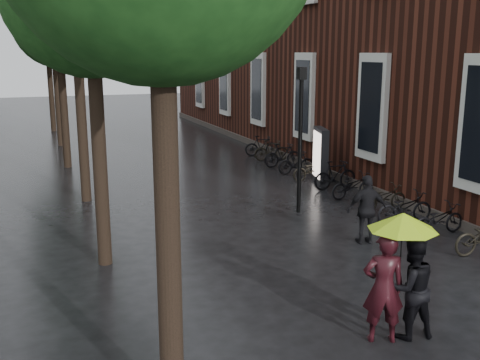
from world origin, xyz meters
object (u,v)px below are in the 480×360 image
person_burgundy (383,288)px  pedestrian_walking (367,210)px  person_black (411,288)px  parked_bicycles (340,179)px  ad_lightbox (320,156)px  lamp_post (300,126)px

person_burgundy → pedestrian_walking: bearing=-98.9°
person_black → pedestrian_walking: size_ratio=1.00×
parked_bicycles → ad_lightbox: 1.62m
pedestrian_walking → parked_bicycles: 5.46m
pedestrian_walking → parked_bicycles: pedestrian_walking is taller
person_burgundy → person_black: size_ratio=1.07×
person_black → parked_bicycles: person_black is taller
pedestrian_walking → parked_bicycles: size_ratio=0.12×
pedestrian_walking → lamp_post: 3.66m
ad_lightbox → person_burgundy: bearing=-97.9°
pedestrian_walking → person_black: bearing=77.1°
ad_lightbox → lamp_post: bearing=-111.8°
person_black → ad_lightbox: ad_lightbox is taller
person_burgundy → parked_bicycles: size_ratio=0.13×
pedestrian_walking → ad_lightbox: ad_lightbox is taller
parked_bicycles → person_burgundy: bearing=-117.0°
person_burgundy → parked_bicycles: 10.53m
parked_bicycles → pedestrian_walking: bearing=-113.8°
pedestrian_walking → lamp_post: lamp_post is taller
ad_lightbox → parked_bicycles: bearing=-74.9°
pedestrian_walking → lamp_post: size_ratio=0.41×
person_black → parked_bicycles: bearing=-107.2°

